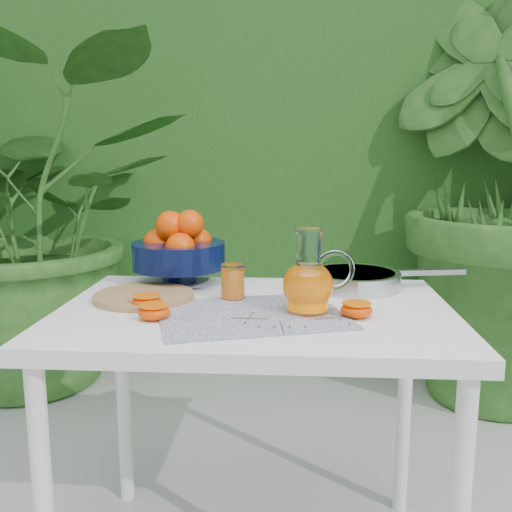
# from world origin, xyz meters

# --- Properties ---
(hedge_backdrop) EXTENTS (8.00, 1.65, 2.50)m
(hedge_backdrop) POSITION_xyz_m (0.06, 2.06, 1.19)
(hedge_backdrop) COLOR #164212
(hedge_backdrop) RESTS_ON ground
(potted_plant_left) EXTENTS (1.94, 1.94, 1.63)m
(potted_plant_left) POSITION_xyz_m (-1.03, 1.24, 0.82)
(potted_plant_left) COLOR #25531C
(potted_plant_left) RESTS_ON ground
(potted_plant_right) EXTENTS (2.65, 2.65, 1.98)m
(potted_plant_right) POSITION_xyz_m (1.12, 1.25, 0.99)
(potted_plant_right) COLOR #25531C
(potted_plant_right) RESTS_ON ground
(white_table) EXTENTS (1.00, 0.70, 0.75)m
(white_table) POSITION_xyz_m (0.13, -0.05, 0.67)
(white_table) COLOR white
(white_table) RESTS_ON ground
(placemat) EXTENTS (0.52, 0.46, 0.00)m
(placemat) POSITION_xyz_m (0.12, -0.12, 0.75)
(placemat) COLOR #0E164F
(placemat) RESTS_ON white_table
(cutting_board) EXTENTS (0.34, 0.34, 0.02)m
(cutting_board) POSITION_xyz_m (-0.18, 0.01, 0.76)
(cutting_board) COLOR #A8784C
(cutting_board) RESTS_ON white_table
(fruit_bowl) EXTENTS (0.34, 0.34, 0.22)m
(fruit_bowl) POSITION_xyz_m (-0.13, 0.22, 0.85)
(fruit_bowl) COLOR black
(fruit_bowl) RESTS_ON white_table
(juice_pitcher) EXTENTS (0.18, 0.14, 0.21)m
(juice_pitcher) POSITION_xyz_m (0.26, -0.09, 0.83)
(juice_pitcher) COLOR white
(juice_pitcher) RESTS_ON white_table
(juice_tumbler) EXTENTS (0.08, 0.08, 0.09)m
(juice_tumbler) POSITION_xyz_m (0.06, 0.02, 0.80)
(juice_tumbler) COLOR white
(juice_tumbler) RESTS_ON white_table
(saute_pan) EXTENTS (0.49, 0.31, 0.05)m
(saute_pan) POSITION_xyz_m (0.40, 0.18, 0.78)
(saute_pan) COLOR #B0B1B5
(saute_pan) RESTS_ON white_table
(orange_halves) EXTENTS (0.61, 0.18, 0.04)m
(orange_halves) POSITION_xyz_m (0.04, -0.13, 0.77)
(orange_halves) COLOR #EB4202
(orange_halves) RESTS_ON white_table
(thyme_sprigs) EXTENTS (0.30, 0.20, 0.01)m
(thyme_sprigs) POSITION_xyz_m (0.22, -0.18, 0.76)
(thyme_sprigs) COLOR brown
(thyme_sprigs) RESTS_ON white_table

